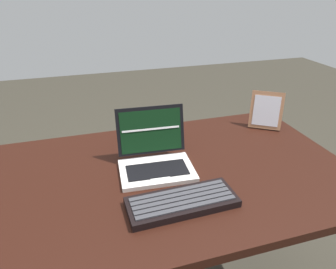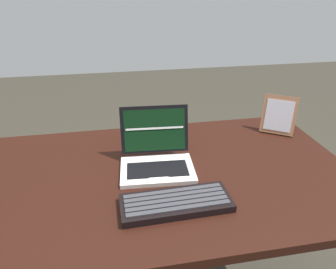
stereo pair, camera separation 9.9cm
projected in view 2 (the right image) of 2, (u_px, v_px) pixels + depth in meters
desk at (139, 198)px, 1.11m from camera, size 1.53×0.78×0.72m
laptop_front at (156, 157)px, 1.09m from camera, size 0.27×0.24×0.20m
external_keyboard at (176, 203)px, 0.91m from camera, size 0.34×0.14×0.03m
photo_frame at (279, 115)px, 1.32m from camera, size 0.15×0.13×0.17m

